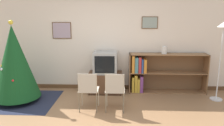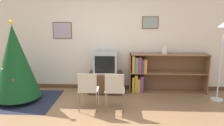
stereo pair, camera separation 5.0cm
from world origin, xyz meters
name	(u,v)px [view 2 (the right image)]	position (x,y,z in m)	size (l,w,h in m)	color
wall_back	(104,38)	(0.00, 2.18, 1.35)	(8.06, 0.11, 2.70)	silver
area_rug	(19,100)	(-1.90, 1.17, 0.00)	(1.75, 1.45, 0.01)	#23283D
christmas_tree	(15,62)	(-1.90, 1.17, 0.92)	(1.03, 1.03, 1.84)	maroon
tv_console	(106,82)	(0.08, 1.84, 0.26)	(0.84, 0.53, 0.52)	#412A1A
television	(106,62)	(0.08, 1.84, 0.79)	(0.58, 0.52, 0.53)	#9E9E99
folding_chair_left	(88,89)	(-0.20, 0.72, 0.47)	(0.40, 0.40, 0.82)	#BCB29E
folding_chair_right	(115,89)	(0.35, 0.72, 0.47)	(0.40, 0.40, 0.82)	#BCB29E
bookshelf	(154,73)	(1.32, 1.95, 0.50)	(1.94, 0.36, 1.00)	olive
vase	(165,50)	(1.54, 1.93, 1.10)	(0.13, 0.13, 0.19)	silver
standing_lamp	(223,41)	(2.71, 1.45, 1.39)	(0.28, 0.28, 1.81)	silver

